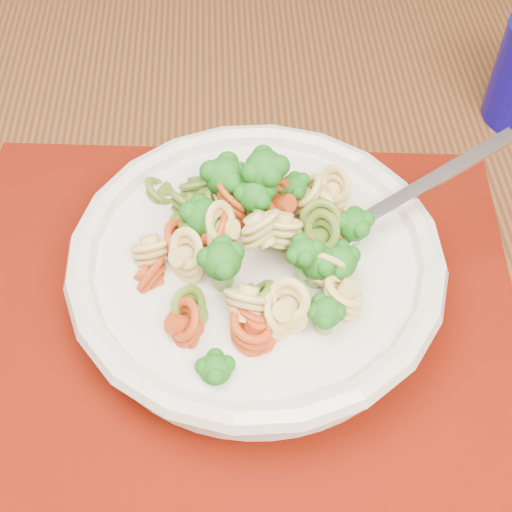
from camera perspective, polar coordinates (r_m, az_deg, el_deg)
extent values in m
cube|color=#583618|center=(0.62, -6.61, 6.19)|extent=(1.51, 1.10, 0.04)
cube|color=#591303|center=(0.51, -2.11, -3.92)|extent=(0.47, 0.40, 0.00)
cylinder|color=beige|center=(0.51, 0.00, -2.44)|extent=(0.11, 0.11, 0.01)
cylinder|color=beige|center=(0.49, 0.00, -1.16)|extent=(0.24, 0.24, 0.03)
torus|color=beige|center=(0.48, 0.00, -0.09)|extent=(0.26, 0.26, 0.02)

